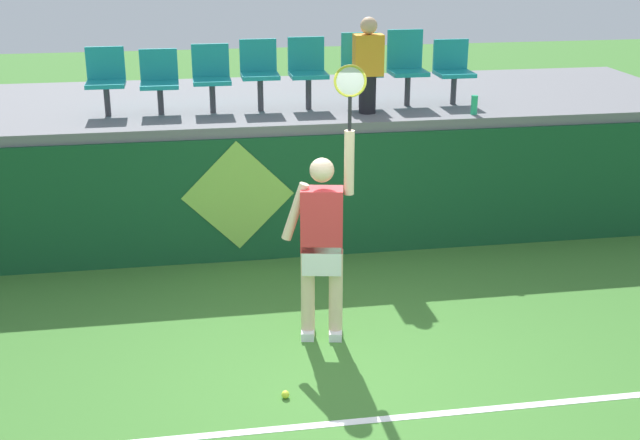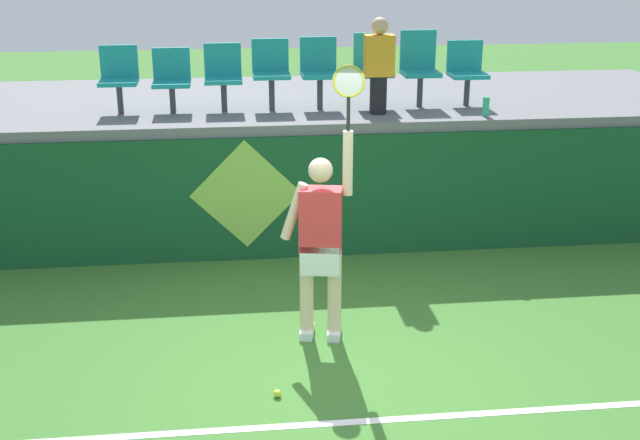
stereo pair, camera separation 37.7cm
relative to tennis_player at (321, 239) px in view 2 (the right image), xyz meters
name	(u,v)px [view 2 (the right image)]	position (x,y,z in m)	size (l,w,h in m)	color
ground_plane	(335,377)	(0.04, -0.77, -0.99)	(40.00, 40.00, 0.00)	#3D752D
court_back_wall	(304,196)	(0.04, 2.08, -0.26)	(10.72, 0.20, 1.45)	#144C28
spectator_platform	(292,102)	(0.04, 3.60, 0.52)	(10.72, 3.15, 0.12)	slate
court_baseline_stripe	(347,422)	(0.04, -1.46, -0.98)	(9.64, 0.08, 0.01)	white
tennis_player	(321,239)	(0.00, 0.00, 0.00)	(0.75, 0.33, 2.57)	white
tennis_ball	(277,393)	(-0.48, -1.03, -0.95)	(0.07, 0.07, 0.07)	#D1E533
water_bottle	(486,107)	(2.18, 2.25, 0.69)	(0.08, 0.08, 0.22)	#26B272
stadium_chair_0	(119,76)	(-2.05, 2.92, 1.02)	(0.44, 0.42, 0.78)	#38383D
stadium_chair_1	(172,77)	(-1.44, 2.92, 0.99)	(0.44, 0.42, 0.74)	#38383D
stadium_chair_2	(223,74)	(-0.84, 2.92, 1.02)	(0.44, 0.42, 0.78)	#38383D
stadium_chair_3	(271,69)	(-0.27, 2.92, 1.06)	(0.44, 0.42, 0.82)	#38383D
stadium_chair_4	(319,68)	(0.31, 2.92, 1.06)	(0.44, 0.42, 0.84)	#38383D
stadium_chair_5	(373,66)	(0.96, 2.93, 1.08)	(0.44, 0.42, 0.88)	#38383D
stadium_chair_6	(419,65)	(1.54, 2.93, 1.08)	(0.44, 0.42, 0.90)	#38383D
stadium_chair_7	(466,69)	(2.13, 2.92, 1.02)	(0.44, 0.42, 0.77)	#38383D
spectator_0	(379,64)	(0.96, 2.53, 1.17)	(0.34, 0.20, 1.11)	black
wall_signage_mount	(248,259)	(-0.63, 1.98, -0.98)	(1.27, 0.01, 1.43)	#144C28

